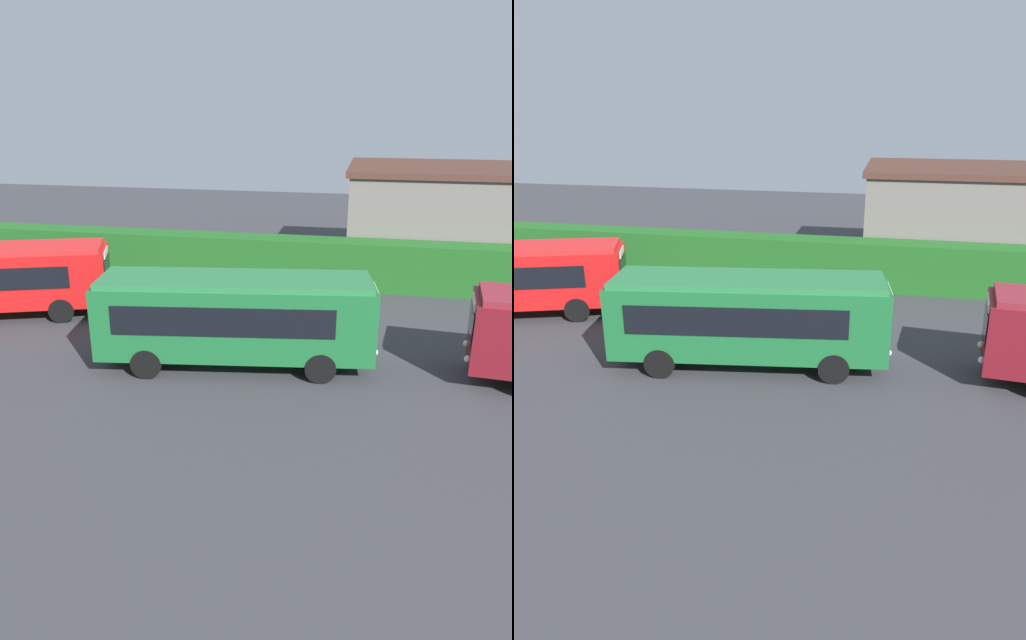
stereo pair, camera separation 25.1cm
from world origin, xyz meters
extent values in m
plane|color=#38383D|center=(0.00, 0.00, 0.00)|extent=(79.53, 79.53, 0.00)
cube|color=black|center=(-7.23, 4.08, 1.92)|extent=(0.71, 1.91, 0.93)
cube|color=silver|center=(-7.23, 4.08, 2.57)|extent=(0.49, 1.29, 0.28)
cylinder|color=black|center=(-9.33, 4.54, 0.50)|extent=(1.04, 0.60, 1.00)
cylinder|color=black|center=(-8.58, 2.41, 0.50)|extent=(1.04, 0.60, 1.00)
sphere|color=silver|center=(-7.44, 4.73, 0.90)|extent=(0.22, 0.22, 0.22)
sphere|color=silver|center=(-6.99, 3.45, 0.90)|extent=(0.22, 0.22, 0.22)
cube|color=#19602D|center=(-0.71, -0.26, 1.74)|extent=(9.29, 3.67, 2.37)
cube|color=#27723C|center=(-0.71, -0.26, 3.02)|extent=(9.00, 3.44, 0.20)
cube|color=black|center=(-1.18, 0.92, 2.02)|extent=(6.99, 1.02, 0.95)
cube|color=black|center=(-0.84, -1.53, 2.02)|extent=(6.99, 1.02, 0.95)
cube|color=black|center=(3.78, 0.37, 2.02)|extent=(0.32, 1.99, 1.00)
cube|color=silver|center=(3.78, 0.37, 2.74)|extent=(0.23, 1.34, 0.28)
cylinder|color=black|center=(1.91, 1.24, 0.50)|extent=(1.03, 0.42, 1.00)
cylinder|color=black|center=(2.22, -0.98, 0.50)|extent=(1.03, 0.42, 1.00)
cylinder|color=black|center=(-3.64, 0.46, 0.50)|extent=(1.03, 0.42, 1.00)
cylinder|color=black|center=(-3.33, -1.76, 0.50)|extent=(1.03, 0.42, 1.00)
sphere|color=silver|center=(3.70, 1.03, 0.90)|extent=(0.22, 0.22, 0.22)
sphere|color=silver|center=(3.89, -0.30, 0.90)|extent=(0.22, 0.22, 0.22)
cube|color=black|center=(6.82, 0.39, 1.92)|extent=(0.22, 1.91, 0.93)
cube|color=silver|center=(6.82, 0.39, 2.58)|extent=(0.16, 1.28, 0.28)
sphere|color=silver|center=(6.75, -0.25, 0.90)|extent=(0.22, 0.22, 0.22)
sphere|color=silver|center=(6.87, 1.03, 0.90)|extent=(0.22, 0.22, 0.22)
cube|color=black|center=(0.76, 1.77, 0.42)|extent=(0.30, 0.33, 0.83)
cube|color=maroon|center=(0.76, 1.77, 1.19)|extent=(0.35, 0.50, 0.73)
sphere|color=brown|center=(0.76, 1.77, 1.67)|extent=(0.23, 0.23, 0.23)
cube|color=#1F5E1F|center=(0.00, 9.54, 1.14)|extent=(51.76, 1.59, 2.28)
cube|color=slate|center=(6.92, 14.04, 2.52)|extent=(9.21, 7.25, 5.04)
cube|color=#4C2D23|center=(6.92, 14.04, 5.19)|extent=(9.57, 7.54, 0.30)
camera|label=1|loc=(3.59, -18.14, 8.53)|focal=33.26mm
camera|label=2|loc=(3.83, -18.09, 8.53)|focal=33.26mm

